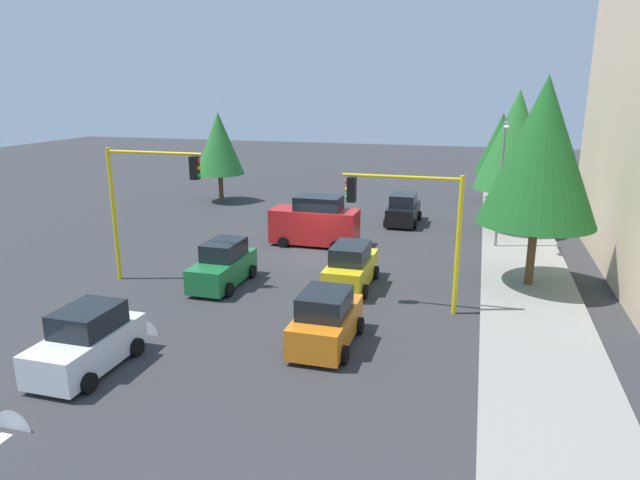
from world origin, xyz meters
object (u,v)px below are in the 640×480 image
at_px(street_lamp_curbside, 502,170).
at_px(car_green, 223,265).
at_px(traffic_signal_near_left, 410,214).
at_px(tree_roadside_far, 501,144).
at_px(car_white, 87,342).
at_px(traffic_signal_near_right, 146,190).
at_px(tree_roadside_near, 542,152).
at_px(car_yellow, 351,267).
at_px(car_orange, 326,320).
at_px(tree_roadside_mid, 516,140).
at_px(car_black, 403,210).
at_px(tree_opposite_side, 219,144).
at_px(delivery_van_red, 315,222).

bearing_deg(street_lamp_curbside, car_green, -52.46).
height_order(traffic_signal_near_left, tree_roadside_far, tree_roadside_far).
relative_size(car_white, car_green, 0.95).
relative_size(traffic_signal_near_right, tree_roadside_near, 0.66).
xyz_separation_m(car_yellow, car_green, (1.30, -5.51, -0.00)).
bearing_deg(car_orange, traffic_signal_near_right, -113.70).
bearing_deg(tree_roadside_mid, traffic_signal_near_right, -48.36).
bearing_deg(car_black, tree_opposite_side, -103.93).
xyz_separation_m(street_lamp_curbside, delivery_van_red, (1.61, -9.69, -3.07)).
relative_size(traffic_signal_near_right, traffic_signal_near_left, 1.11).
relative_size(tree_opposite_side, car_white, 1.75).
bearing_deg(car_orange, tree_opposite_side, -146.75).
height_order(tree_roadside_far, car_yellow, tree_roadside_far).
xyz_separation_m(tree_roadside_mid, car_white, (21.66, -13.24, -4.65)).
bearing_deg(car_white, tree_opposite_side, -163.17).
xyz_separation_m(tree_roadside_near, delivery_van_red, (-4.00, -10.99, -4.67)).
relative_size(car_green, car_orange, 1.07).
xyz_separation_m(street_lamp_curbside, tree_roadside_mid, (-4.39, 0.80, 1.20)).
xyz_separation_m(delivery_van_red, car_black, (-6.39, 4.03, -0.38)).
xyz_separation_m(street_lamp_curbside, car_white, (17.27, -12.44, -3.45)).
relative_size(tree_opposite_side, car_black, 1.66).
relative_size(tree_opposite_side, tree_roadside_near, 0.75).
xyz_separation_m(street_lamp_curbside, car_black, (-4.78, -5.66, -3.45)).
bearing_deg(traffic_signal_near_right, tree_roadside_mid, 131.64).
bearing_deg(tree_roadside_near, car_white, -49.68).
relative_size(tree_opposite_side, car_green, 1.66).
bearing_deg(traffic_signal_near_left, car_black, -171.64).
distance_m(street_lamp_curbside, tree_roadside_mid, 4.62).
bearing_deg(car_white, delivery_van_red, 170.03).
height_order(tree_roadside_far, tree_opposite_side, tree_opposite_side).
distance_m(traffic_signal_near_left, car_green, 8.74).
bearing_deg(car_yellow, car_white, -33.00).
xyz_separation_m(car_black, car_yellow, (12.51, -0.58, -0.00)).
bearing_deg(traffic_signal_near_left, tree_roadside_far, 170.90).
height_order(tree_opposite_side, delivery_van_red, tree_opposite_side).
xyz_separation_m(traffic_signal_near_right, traffic_signal_near_left, (-0.00, 11.40, -0.38)).
height_order(street_lamp_curbside, car_yellow, street_lamp_curbside).
height_order(car_black, car_orange, same).
bearing_deg(car_green, tree_roadside_mid, 136.91).
distance_m(street_lamp_curbside, tree_opposite_side, 21.87).
distance_m(tree_roadside_mid, car_orange, 19.74).
height_order(car_white, car_yellow, same).
xyz_separation_m(tree_roadside_mid, car_yellow, (12.12, -7.04, -4.65)).
bearing_deg(tree_roadside_far, car_white, -21.92).
bearing_deg(car_green, traffic_signal_near_right, -79.67).
xyz_separation_m(tree_opposite_side, car_green, (17.42, 8.45, -3.53)).
distance_m(tree_roadside_far, delivery_van_red, 19.11).
bearing_deg(car_green, car_white, -4.79).
height_order(tree_roadside_near, car_white, tree_roadside_near).
distance_m(delivery_van_red, car_yellow, 7.03).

